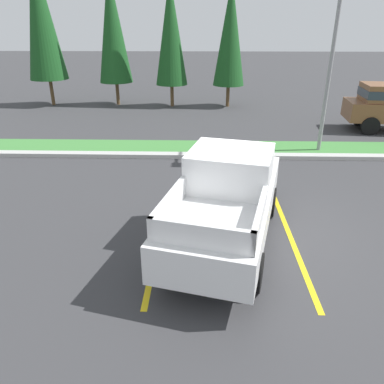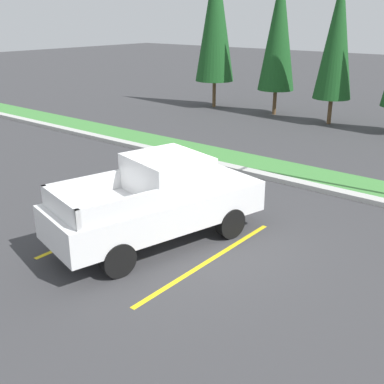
{
  "view_description": "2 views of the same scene",
  "coord_description": "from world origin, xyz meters",
  "px_view_note": "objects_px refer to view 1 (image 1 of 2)",
  "views": [
    {
      "loc": [
        -1.19,
        -8.28,
        4.63
      ],
      "look_at": [
        -1.43,
        0.2,
        0.76
      ],
      "focal_mm": 35.05,
      "sensor_mm": 36.0,
      "label": 1
    },
    {
      "loc": [
        6.61,
        -8.45,
        5.18
      ],
      "look_at": [
        -0.82,
        0.72,
        0.79
      ],
      "focal_mm": 44.94,
      "sensor_mm": 36.0,
      "label": 2
    }
  ],
  "objects_px": {
    "street_light": "(335,47)",
    "pickup_truck_main": "(227,199)",
    "cypress_tree_left_inner": "(112,27)",
    "cypress_tree_right_inner": "(230,33)",
    "cypress_tree_leftmost": "(40,15)",
    "cypress_tree_center": "(171,31)"
  },
  "relations": [
    {
      "from": "street_light",
      "to": "cypress_tree_right_inner",
      "type": "relative_size",
      "value": 0.95
    },
    {
      "from": "cypress_tree_left_inner",
      "to": "cypress_tree_right_inner",
      "type": "bearing_deg",
      "value": -3.1
    },
    {
      "from": "cypress_tree_leftmost",
      "to": "cypress_tree_center",
      "type": "xyz_separation_m",
      "value": [
        7.26,
        -0.14,
        -0.84
      ]
    },
    {
      "from": "pickup_truck_main",
      "to": "cypress_tree_center",
      "type": "xyz_separation_m",
      "value": [
        -2.4,
        15.1,
        3.1
      ]
    },
    {
      "from": "cypress_tree_center",
      "to": "cypress_tree_right_inner",
      "type": "distance_m",
      "value": 3.31
    },
    {
      "from": "pickup_truck_main",
      "to": "cypress_tree_leftmost",
      "type": "distance_m",
      "value": 18.47
    },
    {
      "from": "street_light",
      "to": "cypress_tree_center",
      "type": "bearing_deg",
      "value": 126.63
    },
    {
      "from": "street_light",
      "to": "pickup_truck_main",
      "type": "bearing_deg",
      "value": -121.48
    },
    {
      "from": "street_light",
      "to": "cypress_tree_right_inner",
      "type": "xyz_separation_m",
      "value": [
        -3.08,
        8.6,
        0.24
      ]
    },
    {
      "from": "pickup_truck_main",
      "to": "cypress_tree_leftmost",
      "type": "xyz_separation_m",
      "value": [
        -9.67,
        15.24,
        3.94
      ]
    },
    {
      "from": "cypress_tree_leftmost",
      "to": "cypress_tree_right_inner",
      "type": "distance_m",
      "value": 10.61
    },
    {
      "from": "cypress_tree_leftmost",
      "to": "pickup_truck_main",
      "type": "bearing_deg",
      "value": -57.62
    },
    {
      "from": "pickup_truck_main",
      "to": "cypress_tree_left_inner",
      "type": "height_order",
      "value": "cypress_tree_left_inner"
    },
    {
      "from": "street_light",
      "to": "cypress_tree_leftmost",
      "type": "distance_m",
      "value": 16.25
    },
    {
      "from": "cypress_tree_right_inner",
      "to": "street_light",
      "type": "bearing_deg",
      "value": -70.31
    },
    {
      "from": "cypress_tree_left_inner",
      "to": "pickup_truck_main",
      "type": "bearing_deg",
      "value": -69.64
    },
    {
      "from": "cypress_tree_left_inner",
      "to": "cypress_tree_center",
      "type": "relative_size",
      "value": 1.06
    },
    {
      "from": "cypress_tree_leftmost",
      "to": "cypress_tree_right_inner",
      "type": "height_order",
      "value": "cypress_tree_leftmost"
    },
    {
      "from": "cypress_tree_leftmost",
      "to": "cypress_tree_left_inner",
      "type": "relative_size",
      "value": 1.14
    },
    {
      "from": "cypress_tree_left_inner",
      "to": "street_light",
      "type": "bearing_deg",
      "value": -42.66
    },
    {
      "from": "pickup_truck_main",
      "to": "cypress_tree_right_inner",
      "type": "relative_size",
      "value": 0.8
    },
    {
      "from": "cypress_tree_right_inner",
      "to": "cypress_tree_left_inner",
      "type": "bearing_deg",
      "value": 176.9
    }
  ]
}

